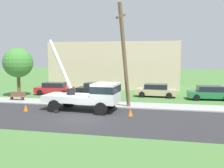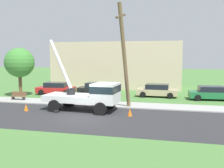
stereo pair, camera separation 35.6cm
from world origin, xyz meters
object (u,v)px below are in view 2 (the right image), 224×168
Objects in this scene: parked_sedan_black at (97,89)px; parked_sedan_green at (211,93)px; parked_sedan_red at (56,88)px; roadside_tree_near at (19,63)px; traffic_cone_ahead at (130,112)px; leaning_utility_pole at (124,56)px; parked_sedan_tan at (157,90)px; park_bench at (19,96)px; utility_truck at (91,94)px; traffic_cone_behind at (26,107)px.

parked_sedan_black is 12.44m from parked_sedan_green.
roadside_tree_near is (-3.04, -2.54, 3.05)m from parked_sedan_red.
traffic_cone_ahead is 11.06m from parked_sedan_black.
leaning_utility_pole is 15.68× the size of traffic_cone_ahead.
leaning_utility_pole is at bearing -138.65° from parked_sedan_green.
parked_sedan_tan is (2.28, 7.61, -3.79)m from leaning_utility_pole.
leaning_utility_pole is 1.94× the size of parked_sedan_green.
roadside_tree_near is at bearing 118.22° from park_bench.
leaning_utility_pole is 1.62× the size of roadside_tree_near.
leaning_utility_pole is 13.20m from roadside_tree_near.
roadside_tree_near is (-20.31, -2.68, 3.05)m from parked_sedan_green.
utility_truck is 3.77m from traffic_cone_ahead.
leaning_utility_pole is at bearing -18.61° from roadside_tree_near.
leaning_utility_pole is 1.93× the size of parked_sedan_red.
leaning_utility_pole is at bearing -35.52° from parked_sedan_red.
park_bench reaches higher than traffic_cone_ahead.
parked_sedan_black is (3.26, 9.76, 0.43)m from traffic_cone_behind.
parked_sedan_tan is at bearing 4.24° from parked_sedan_red.
parked_sedan_tan reaches higher than traffic_cone_ahead.
parked_sedan_tan is (4.87, 8.68, -0.70)m from utility_truck.
park_bench is at bearing -157.33° from parked_sedan_tan.
parked_sedan_red is (-6.85, 7.81, -0.70)m from utility_truck.
utility_truck is 1.49× the size of parked_sedan_green.
utility_truck is at bearing -28.07° from roadside_tree_near.
leaning_utility_pole is 11.09m from parked_sedan_green.
park_bench is at bearing -61.78° from roadside_tree_near.
traffic_cone_behind is at bearing -149.73° from parked_sedan_green.
parked_sedan_red is 11.76m from parked_sedan_tan.
leaning_utility_pole is 5.49× the size of park_bench.
utility_truck reaches higher than parked_sedan_black.
traffic_cone_ahead is 12.79m from park_bench.
parked_sedan_green is (6.97, 9.01, 0.43)m from traffic_cone_ahead.
parked_sedan_green is at bearing 0.47° from parked_sedan_red.
park_bench is at bearing 161.42° from traffic_cone_ahead.
roadside_tree_near is (-4.63, 6.48, 3.48)m from traffic_cone_behind.
parked_sedan_black is (-5.45, 9.61, 0.43)m from traffic_cone_ahead.
traffic_cone_behind is 14.17m from parked_sedan_tan.
utility_truck is 5.52m from traffic_cone_behind.
traffic_cone_behind is at bearing -167.18° from utility_truck.
roadside_tree_near is at bearing 154.60° from traffic_cone_ahead.
parked_sedan_tan and parked_sedan_green have the same top height.
utility_truck is at bearing -157.52° from leaning_utility_pole.
utility_truck reaches higher than traffic_cone_behind.
leaning_utility_pole reaches higher than parked_sedan_red.
parked_sedan_tan is at bearing 81.60° from traffic_cone_ahead.
traffic_cone_ahead is 0.13× the size of parked_sedan_black.
parked_sedan_black is 0.98× the size of parked_sedan_green.
parked_sedan_tan is 2.79× the size of park_bench.
leaning_utility_pole is 4.81m from traffic_cone_ahead.
traffic_cone_ahead is (0.85, -2.13, -4.23)m from leaning_utility_pole.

